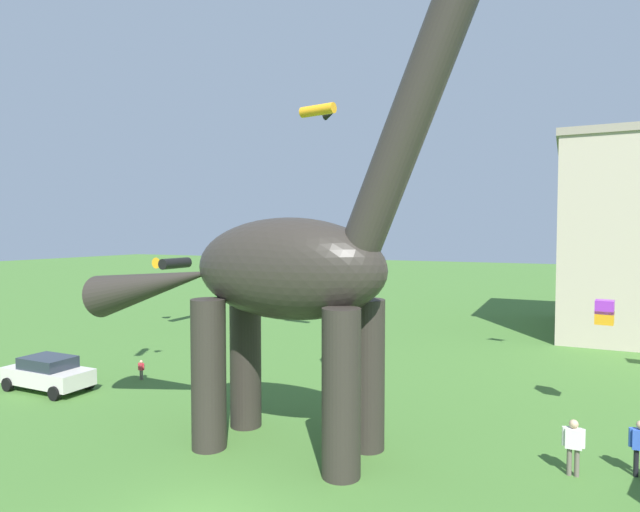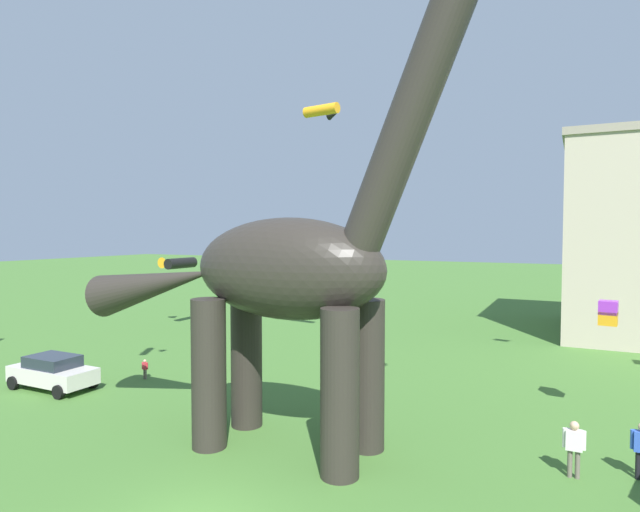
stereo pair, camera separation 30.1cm
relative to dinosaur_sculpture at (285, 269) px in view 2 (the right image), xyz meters
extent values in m
cylinder|color=#2D2823|center=(2.49, 1.11, -3.54)|extent=(1.17, 1.17, 5.04)
cylinder|color=#2D2823|center=(2.49, -1.11, -3.54)|extent=(1.17, 1.17, 5.04)
cylinder|color=#2D2823|center=(-2.33, 1.11, -3.54)|extent=(1.17, 1.17, 5.04)
cylinder|color=#2D2823|center=(-2.33, -1.11, -3.54)|extent=(1.17, 1.17, 5.04)
ellipsoid|color=#2D2823|center=(0.08, 0.00, 0.00)|extent=(6.89, 2.97, 3.39)
cylinder|color=#2D2823|center=(4.55, 0.00, 5.43)|extent=(4.95, 1.27, 9.82)
cone|color=#2D2823|center=(-5.70, 0.00, -0.77)|extent=(6.06, 1.70, 2.87)
cube|color=silver|center=(-12.99, 0.94, -5.38)|extent=(4.20, 1.78, 0.72)
cube|color=#232B35|center=(-12.99, 0.94, -4.76)|extent=(2.27, 1.57, 0.52)
cylinder|color=black|center=(-11.43, 1.83, -5.74)|extent=(0.62, 0.22, 0.62)
cylinder|color=black|center=(-11.43, 0.05, -5.74)|extent=(0.62, 0.22, 0.62)
cylinder|color=black|center=(-14.54, 1.83, -5.74)|extent=(0.62, 0.22, 0.62)
cylinder|color=black|center=(-14.54, 0.05, -5.74)|extent=(0.62, 0.22, 0.62)
cylinder|color=#6B6056|center=(-10.43, 4.05, -5.81)|extent=(0.08, 0.08, 0.48)
cylinder|color=#6B6056|center=(-10.32, 4.05, -5.81)|extent=(0.08, 0.08, 0.48)
cube|color=#D1333D|center=(-10.38, 4.05, -5.40)|extent=(0.26, 0.16, 0.34)
sphere|color=tan|center=(-10.38, 4.05, -5.16)|extent=(0.15, 0.15, 0.15)
cylinder|color=#D1333D|center=(-10.53, 4.05, -5.39)|extent=(0.06, 0.06, 0.32)
cylinder|color=#D1333D|center=(-10.23, 4.05, -5.39)|extent=(0.06, 0.06, 0.32)
cylinder|color=#6B6056|center=(8.63, 1.88, -5.63)|extent=(0.14, 0.14, 0.84)
cylinder|color=#6B6056|center=(8.83, 1.88, -5.63)|extent=(0.14, 0.14, 0.84)
cube|color=silver|center=(8.73, 1.88, -4.92)|extent=(0.45, 0.28, 0.59)
sphere|color=tan|center=(8.73, 1.88, -4.49)|extent=(0.26, 0.26, 0.26)
cylinder|color=silver|center=(8.47, 1.88, -4.89)|extent=(0.11, 0.11, 0.57)
cylinder|color=silver|center=(8.99, 1.88, -4.89)|extent=(0.11, 0.11, 0.57)
cylinder|color=black|center=(10.42, 2.62, -5.63)|extent=(0.14, 0.14, 0.84)
cylinder|color=blue|center=(10.27, 2.62, -4.89)|extent=(0.11, 0.11, 0.57)
cube|color=purple|center=(9.80, 7.60, -1.67)|extent=(0.72, 0.72, 0.52)
cube|color=orange|center=(9.80, 7.60, -2.07)|extent=(0.72, 0.72, 0.52)
cylinder|color=black|center=(-18.32, 15.82, -1.15)|extent=(0.81, 2.87, 0.80)
cone|color=orange|center=(-19.90, 15.82, -1.15)|extent=(0.85, 0.72, 0.84)
cylinder|color=orange|center=(-4.48, 11.85, 8.12)|extent=(2.24, 0.93, 0.61)
cone|color=black|center=(-4.31, 13.04, 8.12)|extent=(0.63, 0.71, 0.64)
cube|color=purple|center=(-1.44, 7.97, -1.04)|extent=(0.63, 0.63, 0.44)
cube|color=white|center=(-1.44, 7.97, -1.38)|extent=(0.63, 0.63, 0.44)
camera|label=1|loc=(8.44, -15.14, 1.21)|focal=29.34mm
camera|label=2|loc=(8.71, -15.01, 1.21)|focal=29.34mm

